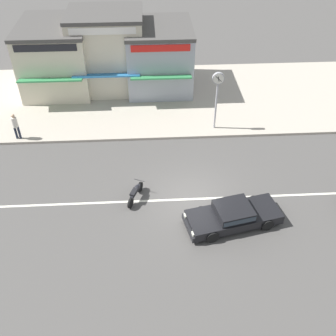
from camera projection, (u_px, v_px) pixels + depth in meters
name	position (u px, v px, depth m)	size (l,w,h in m)	color
ground_plane	(193.00, 199.00, 20.08)	(160.00, 160.00, 0.00)	#4C4947
lane_centre_stripe	(193.00, 199.00, 20.08)	(50.40, 0.14, 0.01)	silver
kerb_strip	(178.00, 97.00, 27.97)	(68.00, 10.00, 0.15)	#ADA393
sedan_black_2	(233.00, 215.00, 18.49)	(4.76, 2.58, 1.06)	black
motorcycle_0	(135.00, 193.00, 19.84)	(0.88, 1.69, 0.80)	black
street_clock	(218.00, 87.00, 23.05)	(0.71, 0.22, 3.77)	#9E9EA3
pedestrian_near_clock	(15.00, 124.00, 23.32)	(0.34, 0.34, 1.71)	#232838
shopfront_corner_warung	(159.00, 56.00, 27.84)	(4.53, 5.93, 4.43)	#999EA8
shopfront_mid_block	(108.00, 51.00, 27.37)	(5.03, 4.94, 5.41)	beige
shopfront_far_kios	(57.00, 56.00, 27.69)	(4.70, 6.44, 4.59)	beige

